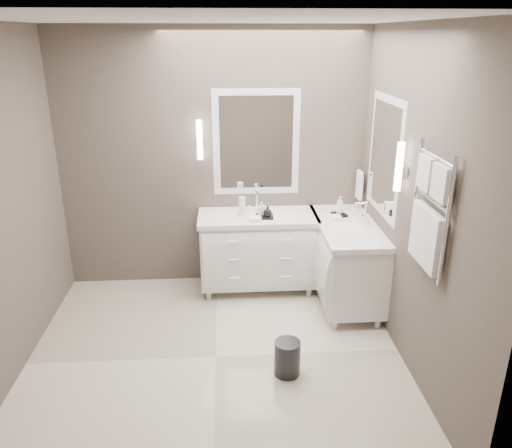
{
  "coord_description": "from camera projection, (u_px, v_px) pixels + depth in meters",
  "views": [
    {
      "loc": [
        0.11,
        -3.62,
        2.61
      ],
      "look_at": [
        0.4,
        0.7,
        0.95
      ],
      "focal_mm": 35.0,
      "sensor_mm": 36.0,
      "label": 1
    }
  ],
  "objects": [
    {
      "name": "vanity_back",
      "position": [
        258.0,
        247.0,
        5.3
      ],
      "size": [
        1.24,
        0.59,
        0.97
      ],
      "color": "white",
      "rests_on": "floor"
    },
    {
      "name": "towel_ladder",
      "position": [
        429.0,
        217.0,
        3.53
      ],
      "size": [
        0.06,
        0.58,
        0.9
      ],
      "color": "white",
      "rests_on": "wall_right"
    },
    {
      "name": "wall_front",
      "position": [
        205.0,
        311.0,
        2.42
      ],
      "size": [
        3.2,
        0.01,
        2.7
      ],
      "primitive_type": "cube",
      "color": "#4F453F",
      "rests_on": "floor"
    },
    {
      "name": "mirror_back",
      "position": [
        256.0,
        143.0,
        5.16
      ],
      "size": [
        0.9,
        0.02,
        1.1
      ],
      "color": "white",
      "rests_on": "wall_back"
    },
    {
      "name": "waste_bin",
      "position": [
        287.0,
        358.0,
        4.04
      ],
      "size": [
        0.27,
        0.27,
        0.3
      ],
      "primitive_type": "cylinder",
      "rotation": [
        0.0,
        0.0,
        -0.33
      ],
      "color": "black",
      "rests_on": "floor"
    },
    {
      "name": "soap_bottle_c",
      "position": [
        340.0,
        205.0,
        5.11
      ],
      "size": [
        0.09,
        0.09,
        0.18
      ],
      "primitive_type": "imported",
      "rotation": [
        0.0,
        0.0,
        0.37
      ],
      "color": "white",
      "rests_on": "amenity_tray_right"
    },
    {
      "name": "wall_back",
      "position": [
        213.0,
        162.0,
        5.22
      ],
      "size": [
        3.2,
        0.01,
        2.7
      ],
      "primitive_type": "cube",
      "color": "#4F453F",
      "rests_on": "floor"
    },
    {
      "name": "amenity_tray_right",
      "position": [
        339.0,
        214.0,
        5.15
      ],
      "size": [
        0.16,
        0.18,
        0.02
      ],
      "primitive_type": "cube",
      "rotation": [
        0.0,
        0.0,
        0.3
      ],
      "color": "black",
      "rests_on": "vanity_right"
    },
    {
      "name": "soap_bottle_a",
      "position": [
        261.0,
        208.0,
        5.07
      ],
      "size": [
        0.08,
        0.08,
        0.14
      ],
      "primitive_type": "imported",
      "rotation": [
        0.0,
        0.0,
        0.43
      ],
      "color": "white",
      "rests_on": "amenity_tray_back"
    },
    {
      "name": "sconce_back",
      "position": [
        200.0,
        141.0,
        5.05
      ],
      "size": [
        0.06,
        0.06,
        0.4
      ],
      "color": "white",
      "rests_on": "wall_back"
    },
    {
      "name": "towel_bar_corner",
      "position": [
        359.0,
        185.0,
        5.27
      ],
      "size": [
        0.03,
        0.22,
        0.3
      ],
      "color": "white",
      "rests_on": "wall_right"
    },
    {
      "name": "sconce_right",
      "position": [
        399.0,
        168.0,
        4.03
      ],
      "size": [
        0.06,
        0.06,
        0.4
      ],
      "color": "white",
      "rests_on": "wall_right"
    },
    {
      "name": "vanity_right",
      "position": [
        346.0,
        258.0,
        5.05
      ],
      "size": [
        0.59,
        1.24,
        0.97
      ],
      "color": "white",
      "rests_on": "floor"
    },
    {
      "name": "water_bottle",
      "position": [
        242.0,
        207.0,
        5.11
      ],
      "size": [
        0.08,
        0.08,
        0.2
      ],
      "primitive_type": "cylinder",
      "rotation": [
        0.0,
        0.0,
        0.12
      ],
      "color": "silver",
      "rests_on": "vanity_back"
    },
    {
      "name": "amenity_tray_back",
      "position": [
        264.0,
        217.0,
        5.08
      ],
      "size": [
        0.18,
        0.14,
        0.03
      ],
      "primitive_type": "cube",
      "rotation": [
        0.0,
        0.0,
        -0.05
      ],
      "color": "black",
      "rests_on": "vanity_back"
    },
    {
      "name": "mirror_right",
      "position": [
        384.0,
        156.0,
        4.59
      ],
      "size": [
        0.02,
        0.9,
        1.1
      ],
      "color": "white",
      "rests_on": "wall_right"
    },
    {
      "name": "soap_bottle_b",
      "position": [
        268.0,
        211.0,
        5.03
      ],
      "size": [
        0.09,
        0.09,
        0.11
      ],
      "primitive_type": "imported",
      "rotation": [
        0.0,
        0.0,
        0.02
      ],
      "color": "black",
      "rests_on": "amenity_tray_back"
    },
    {
      "name": "wall_right",
      "position": [
        415.0,
        205.0,
        3.92
      ],
      "size": [
        0.01,
        3.0,
        2.7
      ],
      "primitive_type": "cube",
      "color": "#4F453F",
      "rests_on": "floor"
    },
    {
      "name": "floor",
      "position": [
        216.0,
        357.0,
        4.3
      ],
      "size": [
        3.2,
        3.0,
        0.01
      ],
      "primitive_type": "cube",
      "color": "beige",
      "rests_on": "ground"
    },
    {
      "name": "ceiling",
      "position": [
        204.0,
        18.0,
        3.34
      ],
      "size": [
        3.2,
        3.0,
        0.01
      ],
      "primitive_type": "cube",
      "color": "white",
      "rests_on": "wall_back"
    }
  ]
}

